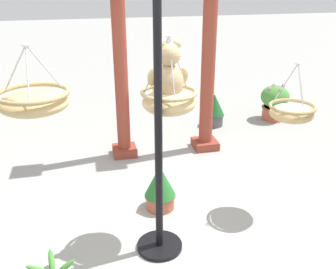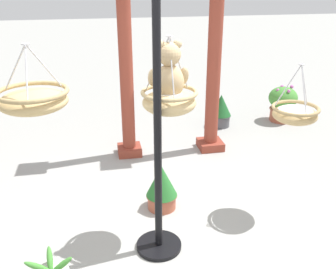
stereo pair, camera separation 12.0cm
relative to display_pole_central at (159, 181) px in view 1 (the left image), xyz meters
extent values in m
plane|color=#9E9E99|center=(0.10, 0.11, -0.75)|extent=(40.00, 40.00, 0.00)
cylinder|color=black|center=(0.00, 0.00, 0.43)|extent=(0.07, 0.07, 2.36)
cylinder|color=black|center=(0.00, 0.00, -0.73)|extent=(0.44, 0.44, 0.04)
ellipsoid|color=tan|center=(0.15, 0.25, 0.65)|extent=(0.49, 0.49, 0.21)
torus|color=tan|center=(0.15, 0.25, 0.75)|extent=(0.52, 0.52, 0.04)
ellipsoid|color=silver|center=(0.15, 0.25, 0.67)|extent=(0.43, 0.43, 0.17)
cylinder|color=#B7B7BC|center=(0.25, 0.31, 1.00)|extent=(0.21, 0.13, 0.50)
cylinder|color=#B7B7BC|center=(0.05, 0.31, 1.00)|extent=(0.21, 0.13, 0.50)
cylinder|color=#B7B7BC|center=(0.15, 0.14, 1.00)|extent=(0.01, 0.24, 0.50)
torus|color=#B7B7BC|center=(0.15, 0.25, 1.25)|extent=(0.06, 0.06, 0.01)
ellipsoid|color=tan|center=(0.15, 0.26, 0.84)|extent=(0.27, 0.23, 0.32)
sphere|color=tan|center=(0.15, 0.26, 1.09)|extent=(0.23, 0.23, 0.21)
ellipsoid|color=#D9B683|center=(0.15, 0.34, 1.08)|extent=(0.10, 0.09, 0.07)
sphere|color=black|center=(0.15, 0.37, 1.08)|extent=(0.03, 0.03, 0.03)
sphere|color=tan|center=(0.08, 0.26, 1.17)|extent=(0.08, 0.08, 0.08)
sphere|color=tan|center=(0.22, 0.26, 1.17)|extent=(0.08, 0.08, 0.08)
ellipsoid|color=tan|center=(0.01, 0.29, 0.88)|extent=(0.09, 0.16, 0.20)
ellipsoid|color=tan|center=(0.29, 0.29, 0.88)|extent=(0.09, 0.16, 0.20)
ellipsoid|color=tan|center=(0.08, 0.37, 0.73)|extent=(0.10, 0.18, 0.10)
ellipsoid|color=tan|center=(0.22, 0.37, 0.73)|extent=(0.10, 0.18, 0.10)
ellipsoid|color=tan|center=(-0.97, -0.04, 0.83)|extent=(0.53, 0.53, 0.17)
torus|color=tan|center=(-0.97, -0.04, 0.90)|extent=(0.56, 0.56, 0.04)
cylinder|color=#B7B7BC|center=(-0.87, 0.02, 1.08)|extent=(0.23, 0.14, 0.37)
cylinder|color=#B7B7BC|center=(-1.08, 0.02, 1.08)|extent=(0.23, 0.14, 0.37)
cylinder|color=#B7B7BC|center=(-0.97, -0.16, 1.08)|extent=(0.01, 0.25, 0.37)
torus|color=#B7B7BC|center=(-0.97, -0.04, 1.26)|extent=(0.06, 0.06, 0.01)
ellipsoid|color=tan|center=(1.49, 0.39, 0.39)|extent=(0.46, 0.46, 0.17)
torus|color=tan|center=(1.49, 0.39, 0.47)|extent=(0.48, 0.48, 0.04)
ellipsoid|color=silver|center=(1.49, 0.39, 0.41)|extent=(0.40, 0.40, 0.14)
cylinder|color=#B7B7BC|center=(1.58, 0.44, 0.69)|extent=(0.20, 0.12, 0.45)
cylinder|color=#B7B7BC|center=(1.40, 0.44, 0.69)|extent=(0.20, 0.12, 0.45)
cylinder|color=#B7B7BC|center=(1.49, 0.29, 0.69)|extent=(0.01, 0.22, 0.45)
torus|color=#B7B7BC|center=(1.49, 0.39, 0.92)|extent=(0.06, 0.06, 0.01)
cylinder|color=brown|center=(1.15, 2.12, 0.57)|extent=(0.20, 0.20, 2.63)
cube|color=brown|center=(1.15, 2.12, -0.69)|extent=(0.36, 0.36, 0.12)
cylinder|color=brown|center=(-0.08, 2.15, 0.48)|extent=(0.19, 0.19, 2.45)
cube|color=brown|center=(-0.08, 2.15, -0.69)|extent=(0.34, 0.34, 0.12)
cylinder|color=#AD563D|center=(2.74, 3.02, -0.63)|extent=(0.40, 0.40, 0.24)
torus|color=#9C4E37|center=(2.74, 3.02, -0.52)|extent=(0.44, 0.44, 0.03)
cylinder|color=#382819|center=(2.74, 3.02, -0.53)|extent=(0.35, 0.35, 0.03)
ellipsoid|color=#478E38|center=(2.74, 3.02, -0.32)|extent=(0.50, 0.50, 0.39)
sphere|color=#D166B7|center=(2.89, 3.03, -0.13)|extent=(0.07, 0.07, 0.07)
sphere|color=#D166B7|center=(2.73, 3.08, -0.14)|extent=(0.07, 0.07, 0.07)
sphere|color=#D166B7|center=(2.61, 2.99, -0.16)|extent=(0.05, 0.05, 0.05)
sphere|color=#D166B7|center=(2.75, 2.86, -0.15)|extent=(0.06, 0.06, 0.06)
cylinder|color=#AD563D|center=(0.15, 0.68, -0.66)|extent=(0.32, 0.32, 0.17)
torus|color=#9C4E37|center=(0.15, 0.68, -0.59)|extent=(0.35, 0.35, 0.03)
cylinder|color=#382819|center=(0.15, 0.68, -0.59)|extent=(0.28, 0.28, 0.03)
cone|color=#28702D|center=(0.15, 0.68, -0.40)|extent=(0.35, 0.35, 0.37)
cylinder|color=#4C4C51|center=(1.58, 2.97, -0.64)|extent=(0.32, 0.32, 0.21)
torus|color=#444449|center=(1.58, 2.97, -0.55)|extent=(0.36, 0.36, 0.03)
cylinder|color=#382819|center=(1.58, 2.97, -0.56)|extent=(0.28, 0.28, 0.03)
cone|color=#1E5B28|center=(1.58, 2.97, -0.36)|extent=(0.36, 0.36, 0.36)
ellipsoid|color=#478E38|center=(-0.88, -0.40, -0.48)|extent=(0.21, 0.05, 0.18)
ellipsoid|color=#478E38|center=(-0.98, -0.31, -0.48)|extent=(0.07, 0.21, 0.18)
camera|label=1|loc=(-0.60, -3.00, 1.75)|focal=41.28mm
camera|label=2|loc=(-0.48, -3.02, 1.75)|focal=41.28mm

